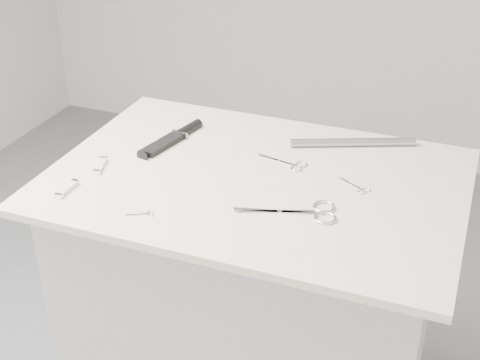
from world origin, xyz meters
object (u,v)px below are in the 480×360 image
(pocket_knife_b, at_px, (67,189))
(pocket_knife_a, at_px, (101,166))
(embroidery_scissors_b, at_px, (358,188))
(tiny_scissors, at_px, (144,214))
(large_shears, at_px, (308,212))
(embroidery_scissors_a, at_px, (290,164))
(sheathed_knife, at_px, (175,137))
(metal_rail, at_px, (353,142))
(plinth, at_px, (254,324))

(pocket_knife_b, bearing_deg, pocket_knife_a, -5.72)
(pocket_knife_a, xyz_separation_m, pocket_knife_b, (-0.01, -0.13, 0.00))
(embroidery_scissors_b, distance_m, tiny_scissors, 0.51)
(large_shears, distance_m, pocket_knife_b, 0.57)
(embroidery_scissors_a, distance_m, sheathed_knife, 0.33)
(embroidery_scissors_a, height_order, metal_rail, metal_rail)
(tiny_scissors, bearing_deg, plinth, 25.69)
(plinth, bearing_deg, embroidery_scissors_b, 8.51)
(embroidery_scissors_b, xyz_separation_m, tiny_scissors, (-0.42, -0.29, -0.00))
(sheathed_knife, bearing_deg, embroidery_scissors_a, -81.47)
(large_shears, relative_size, embroidery_scissors_a, 1.70)
(pocket_knife_a, bearing_deg, large_shears, -108.52)
(sheathed_knife, bearing_deg, metal_rail, -60.75)
(plinth, relative_size, pocket_knife_a, 11.29)
(embroidery_scissors_a, bearing_deg, pocket_knife_a, -145.13)
(embroidery_scissors_a, height_order, pocket_knife_b, pocket_knife_b)
(tiny_scissors, xyz_separation_m, metal_rail, (0.36, 0.50, 0.01))
(embroidery_scissors_a, relative_size, pocket_knife_b, 1.68)
(plinth, xyz_separation_m, embroidery_scissors_b, (0.24, 0.04, 0.47))
(tiny_scissors, height_order, metal_rail, metal_rail)
(plinth, distance_m, embroidery_scissors_b, 0.53)
(pocket_knife_a, relative_size, pocket_knife_b, 1.01)
(tiny_scissors, xyz_separation_m, pocket_knife_b, (-0.22, 0.03, 0.00))
(tiny_scissors, height_order, sheathed_knife, sheathed_knife)
(pocket_knife_b, bearing_deg, tiny_scissors, -97.46)
(pocket_knife_a, bearing_deg, tiny_scissors, -143.68)
(embroidery_scissors_a, bearing_deg, metal_rail, 64.46)
(large_shears, relative_size, embroidery_scissors_b, 2.69)
(pocket_knife_b, height_order, metal_rail, metal_rail)
(plinth, height_order, embroidery_scissors_a, embroidery_scissors_a)
(metal_rail, bearing_deg, tiny_scissors, -125.43)
(pocket_knife_b, bearing_deg, embroidery_scissors_a, -55.58)
(sheathed_knife, xyz_separation_m, metal_rail, (0.46, 0.14, 0.00))
(large_shears, bearing_deg, embroidery_scissors_b, 44.18)
(sheathed_knife, xyz_separation_m, pocket_knife_a, (-0.11, -0.21, -0.00))
(sheathed_knife, bearing_deg, large_shears, -104.73)
(embroidery_scissors_b, bearing_deg, plinth, -141.03)
(embroidery_scissors_a, height_order, embroidery_scissors_b, same)
(large_shears, distance_m, pocket_knife_a, 0.54)
(pocket_knife_b, bearing_deg, plinth, -60.74)
(embroidery_scissors_a, xyz_separation_m, metal_rail, (0.12, 0.16, 0.01))
(large_shears, distance_m, embroidery_scissors_b, 0.17)
(tiny_scissors, relative_size, pocket_knife_a, 0.75)
(pocket_knife_b, bearing_deg, sheathed_knife, -19.55)
(large_shears, bearing_deg, metal_rail, 69.17)
(large_shears, relative_size, sheathed_knife, 0.99)
(metal_rail, bearing_deg, pocket_knife_a, -148.44)
(large_shears, bearing_deg, embroidery_scissors_a, 99.30)
(plinth, bearing_deg, metal_rail, 53.91)
(plinth, height_order, embroidery_scissors_b, embroidery_scissors_b)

